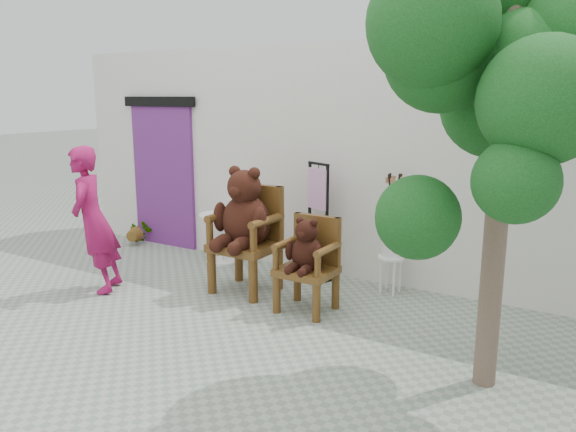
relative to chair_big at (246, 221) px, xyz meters
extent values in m
plane|color=gray|center=(0.63, -1.47, -0.87)|extent=(60.00, 60.00, 0.00)
cube|color=silver|center=(0.63, 1.63, 0.63)|extent=(9.00, 1.00, 3.00)
cube|color=#632570|center=(-2.37, 1.11, 0.23)|extent=(1.20, 0.08, 2.20)
cube|color=black|center=(-2.37, 1.07, 1.38)|extent=(1.40, 0.06, 0.15)
cylinder|color=#472B0F|center=(-0.30, -0.29, -0.61)|extent=(0.11, 0.11, 0.51)
cylinder|color=#472B0F|center=(-0.30, 0.25, -0.61)|extent=(0.11, 0.11, 0.51)
cylinder|color=#472B0F|center=(0.30, -0.29, -0.61)|extent=(0.11, 0.11, 0.51)
cylinder|color=#472B0F|center=(0.30, 0.25, -0.61)|extent=(0.11, 0.11, 0.51)
cube|color=#472B0F|center=(0.00, -0.02, -0.31)|extent=(0.73, 0.67, 0.10)
cube|color=#472B0F|center=(0.00, 0.27, 0.07)|extent=(0.69, 0.10, 0.67)
cylinder|color=#472B0F|center=(-0.32, 0.27, 0.07)|extent=(0.10, 0.10, 0.67)
cylinder|color=#472B0F|center=(-0.32, -0.29, -0.11)|extent=(0.09, 0.09, 0.30)
cylinder|color=#472B0F|center=(-0.32, -0.02, 0.04)|extent=(0.10, 0.64, 0.10)
cylinder|color=#472B0F|center=(0.32, 0.27, 0.07)|extent=(0.10, 0.10, 0.67)
cylinder|color=#472B0F|center=(0.32, -0.29, -0.11)|extent=(0.09, 0.09, 0.30)
cylinder|color=#472B0F|center=(0.32, -0.02, 0.04)|extent=(0.10, 0.64, 0.10)
ellipsoid|color=black|center=(0.00, 0.01, 0.00)|extent=(0.61, 0.52, 0.64)
sphere|color=black|center=(0.00, -0.02, 0.42)|extent=(0.40, 0.40, 0.40)
ellipsoid|color=black|center=(0.00, -0.18, 0.39)|extent=(0.18, 0.15, 0.15)
sphere|color=black|center=(-0.14, -0.01, 0.59)|extent=(0.14, 0.14, 0.14)
sphere|color=black|center=(0.14, -0.01, 0.59)|extent=(0.14, 0.14, 0.14)
ellipsoid|color=black|center=(-0.29, -0.12, 0.04)|extent=(0.14, 0.20, 0.36)
ellipsoid|color=black|center=(-0.13, -0.26, -0.21)|extent=(0.18, 0.36, 0.18)
sphere|color=black|center=(-0.13, -0.40, -0.23)|extent=(0.17, 0.17, 0.17)
ellipsoid|color=black|center=(0.29, -0.12, 0.04)|extent=(0.14, 0.20, 0.36)
ellipsoid|color=black|center=(0.13, -0.26, -0.21)|extent=(0.18, 0.36, 0.18)
sphere|color=black|center=(0.13, -0.40, -0.23)|extent=(0.17, 0.17, 0.17)
cylinder|color=#472B0F|center=(0.71, -0.42, -0.66)|extent=(0.09, 0.09, 0.42)
cylinder|color=#472B0F|center=(0.71, 0.03, -0.66)|extent=(0.09, 0.09, 0.42)
cylinder|color=#472B0F|center=(1.20, -0.42, -0.66)|extent=(0.09, 0.09, 0.42)
cylinder|color=#472B0F|center=(1.20, 0.03, -0.66)|extent=(0.09, 0.09, 0.42)
cube|color=#472B0F|center=(0.95, -0.19, -0.41)|extent=(0.59, 0.55, 0.08)
cube|color=#472B0F|center=(0.95, 0.04, -0.10)|extent=(0.56, 0.08, 0.55)
cylinder|color=#472B0F|center=(0.70, 0.04, -0.10)|extent=(0.08, 0.08, 0.55)
cylinder|color=#472B0F|center=(0.70, -0.42, -0.25)|extent=(0.07, 0.07, 0.25)
cylinder|color=#472B0F|center=(0.70, -0.19, -0.13)|extent=(0.08, 0.52, 0.08)
cylinder|color=#472B0F|center=(1.21, 0.04, -0.10)|extent=(0.08, 0.08, 0.55)
cylinder|color=#472B0F|center=(1.21, -0.42, -0.25)|extent=(0.07, 0.07, 0.25)
cylinder|color=#472B0F|center=(1.21, -0.19, -0.13)|extent=(0.08, 0.52, 0.08)
ellipsoid|color=black|center=(0.95, -0.18, -0.22)|extent=(0.37, 0.31, 0.39)
sphere|color=black|center=(0.95, -0.20, 0.04)|extent=(0.25, 0.25, 0.25)
ellipsoid|color=black|center=(0.95, -0.30, 0.02)|extent=(0.11, 0.09, 0.09)
sphere|color=black|center=(0.87, -0.20, 0.14)|extent=(0.09, 0.09, 0.09)
sphere|color=black|center=(1.04, -0.20, 0.14)|extent=(0.09, 0.09, 0.09)
ellipsoid|color=black|center=(0.78, -0.26, -0.19)|extent=(0.09, 0.12, 0.22)
ellipsoid|color=black|center=(0.87, -0.35, -0.34)|extent=(0.11, 0.22, 0.11)
sphere|color=black|center=(0.87, -0.44, -0.36)|extent=(0.10, 0.10, 0.10)
ellipsoid|color=black|center=(1.13, -0.26, -0.19)|extent=(0.09, 0.12, 0.22)
ellipsoid|color=black|center=(1.03, -0.35, -0.34)|extent=(0.11, 0.22, 0.11)
sphere|color=black|center=(1.03, -0.44, -0.36)|extent=(0.10, 0.10, 0.10)
imported|color=#93124A|center=(-1.55, -0.95, 0.01)|extent=(0.69, 0.77, 1.76)
cylinder|color=white|center=(-1.00, 0.78, -0.18)|extent=(0.60, 0.60, 0.03)
cylinder|color=white|center=(-1.00, 0.78, -0.52)|extent=(0.06, 0.06, 0.68)
cylinder|color=white|center=(-1.00, 0.78, -0.85)|extent=(0.44, 0.44, 0.03)
cube|color=black|center=(0.34, 0.95, -0.12)|extent=(0.04, 0.04, 1.50)
cube|color=black|center=(0.67, 0.81, -0.12)|extent=(0.04, 0.04, 1.50)
cube|color=black|center=(0.51, 0.88, 0.63)|extent=(0.38, 0.19, 0.03)
cube|color=black|center=(0.51, 0.88, -0.84)|extent=(0.55, 0.50, 0.06)
cube|color=#D290C4|center=(0.51, 0.87, 0.31)|extent=(0.35, 0.18, 0.52)
cylinder|color=black|center=(0.51, 0.88, 0.60)|extent=(0.01, 0.01, 0.08)
cylinder|color=white|center=(1.53, 0.84, -0.43)|extent=(0.32, 0.32, 0.03)
cylinder|color=white|center=(1.61, 0.93, -0.65)|extent=(0.03, 0.03, 0.44)
cylinder|color=white|center=(1.44, 0.93, -0.65)|extent=(0.03, 0.03, 0.44)
cylinder|color=white|center=(1.44, 0.76, -0.65)|extent=(0.03, 0.03, 0.44)
cylinder|color=white|center=(1.61, 0.76, -0.65)|extent=(0.03, 0.03, 0.44)
cylinder|color=black|center=(1.50, 0.88, 0.19)|extent=(0.16, 0.11, 0.79)
cylinder|color=#9A6746|center=(1.47, 0.93, 0.51)|extent=(0.05, 0.04, 0.08)
cylinder|color=black|center=(1.48, 0.83, 0.19)|extent=(0.05, 0.11, 0.80)
cylinder|color=#9A6746|center=(1.45, 0.82, 0.51)|extent=(0.04, 0.04, 0.07)
cylinder|color=black|center=(1.53, 0.79, 0.19)|extent=(0.10, 0.03, 0.80)
cylinder|color=#9A6746|center=(1.53, 0.76, 0.51)|extent=(0.04, 0.04, 0.07)
cylinder|color=black|center=(1.54, 0.79, 0.19)|extent=(0.14, 0.05, 0.80)
cylinder|color=#9A6746|center=(1.55, 0.75, 0.51)|extent=(0.05, 0.04, 0.08)
cylinder|color=black|center=(1.51, 0.89, 0.19)|extent=(0.18, 0.09, 0.79)
cylinder|color=#9A6746|center=(1.49, 0.95, 0.51)|extent=(0.05, 0.04, 0.08)
cylinder|color=black|center=(1.57, 0.87, 0.19)|extent=(0.07, 0.10, 0.80)
cylinder|color=#9A6746|center=(1.60, 0.89, 0.51)|extent=(0.04, 0.04, 0.08)
cylinder|color=brown|center=(3.01, -0.82, 0.70)|extent=(0.18, 0.18, 3.15)
sphere|color=#0F3715|center=(2.83, -0.34, 1.39)|extent=(0.90, 0.90, 0.90)
sphere|color=#0F3715|center=(3.13, -0.82, 1.65)|extent=(0.88, 0.88, 0.88)
sphere|color=#0F3715|center=(3.33, -1.33, 1.44)|extent=(0.84, 0.84, 0.84)
sphere|color=#0F3715|center=(2.58, -1.08, 1.77)|extent=(0.86, 0.86, 0.86)
sphere|color=#0F3715|center=(2.57, -1.32, 1.96)|extent=(0.92, 0.92, 0.92)
sphere|color=#0F3715|center=(2.56, -1.38, 0.59)|extent=(0.63, 0.63, 0.63)
sphere|color=#0F3715|center=(3.23, -1.49, 0.93)|extent=(0.56, 0.56, 0.56)
imported|color=#0F3715|center=(-2.77, 0.88, -0.66)|extent=(0.46, 0.43, 0.42)
camera|label=1|loc=(3.85, -5.31, 1.47)|focal=35.00mm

